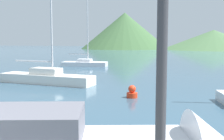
{
  "coord_description": "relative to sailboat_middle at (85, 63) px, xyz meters",
  "views": [
    {
      "loc": [
        5.48,
        -2.53,
        3.08
      ],
      "look_at": [
        0.61,
        14.0,
        1.2
      ],
      "focal_mm": 45.0,
      "sensor_mm": 36.0,
      "label": 1
    }
  ],
  "objects": [
    {
      "name": "buoy_marker",
      "position": [
        9.16,
        -16.04,
        -0.11
      ],
      "size": [
        0.58,
        0.58,
        0.67
      ],
      "color": "red",
      "rests_on": "ground_plane"
    },
    {
      "name": "sailboat_middle",
      "position": [
        0.0,
        0.0,
        0.0
      ],
      "size": [
        5.44,
        2.69,
        8.69
      ],
      "rotation": [
        0.0,
        0.0,
        0.14
      ],
      "color": "silver",
      "rests_on": "ground_plane"
    },
    {
      "name": "hill_central",
      "position": [
        17.76,
        62.2,
        2.64
      ],
      "size": [
        31.32,
        31.32,
        6.05
      ],
      "color": "#476B42",
      "rests_on": "ground_plane"
    },
    {
      "name": "hill_west",
      "position": [
        -10.67,
        62.75,
        5.68
      ],
      "size": [
        29.38,
        29.38,
        12.13
      ],
      "color": "#3D6038",
      "rests_on": "ground_plane"
    },
    {
      "name": "sailboat_outer",
      "position": [
        2.36,
        -13.03,
        0.07
      ],
      "size": [
        7.13,
        2.15,
        8.66
      ],
      "rotation": [
        0.0,
        0.0,
        -0.09
      ],
      "color": "white",
      "rests_on": "ground_plane"
    }
  ]
}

